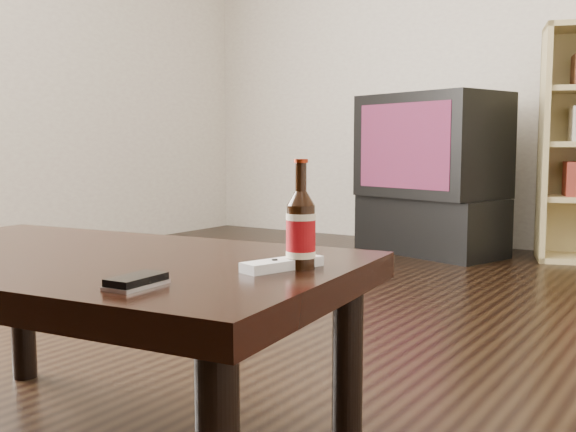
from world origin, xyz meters
The scene contains 8 objects.
floor centered at (0.00, 0.00, -0.01)m, with size 5.00×6.00×0.01m, color black.
wall_back centered at (0.00, 3.01, 1.35)m, with size 5.00×0.02×2.70m, color beige.
tv_stand centered at (-0.46, 2.52, 0.18)m, with size 0.90×0.45×0.36m, color black.
tv centered at (-0.46, 2.52, 0.68)m, with size 0.98×0.77×0.64m.
coffee_table centered at (-0.06, -0.55, 0.39)m, with size 1.25×0.82×0.44m.
beer_bottle centered at (0.42, -0.43, 0.52)m, with size 0.08×0.08×0.21m.
phone centered at (0.28, -0.73, 0.45)m, with size 0.07×0.11×0.02m.
remote centered at (0.40, -0.46, 0.45)m, with size 0.10×0.18×0.02m.
Camera 1 is at (1.12, -1.53, 0.68)m, focal length 42.00 mm.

